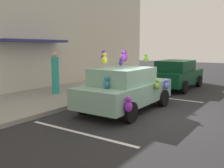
# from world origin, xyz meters

# --- Properties ---
(ground_plane) EXTENTS (60.00, 60.00, 0.00)m
(ground_plane) POSITION_xyz_m (0.00, 0.00, 0.00)
(ground_plane) COLOR #262628
(sidewalk) EXTENTS (24.00, 4.00, 0.15)m
(sidewalk) POSITION_xyz_m (0.00, 5.00, 0.07)
(sidewalk) COLOR gray
(sidewalk) RESTS_ON ground
(storefront_building) EXTENTS (24.00, 1.25, 6.40)m
(storefront_building) POSITION_xyz_m (0.00, 7.14, 3.19)
(storefront_building) COLOR beige
(storefront_building) RESTS_ON ground
(parking_stripe_front) EXTENTS (0.12, 3.60, 0.01)m
(parking_stripe_front) POSITION_xyz_m (2.91, 1.00, 0.00)
(parking_stripe_front) COLOR silver
(parking_stripe_front) RESTS_ON ground
(parking_stripe_rear) EXTENTS (0.12, 3.60, 0.01)m
(parking_stripe_rear) POSITION_xyz_m (-2.70, 1.00, 0.00)
(parking_stripe_rear) COLOR silver
(parking_stripe_rear) RESTS_ON ground
(plush_covered_car) EXTENTS (4.11, 2.15, 2.15)m
(plush_covered_car) POSITION_xyz_m (0.07, 1.25, 0.81)
(plush_covered_car) COLOR #80AB95
(plush_covered_car) RESTS_ON ground
(parked_sedan_behind) EXTENTS (4.16, 1.96, 1.54)m
(parked_sedan_behind) POSITION_xyz_m (5.65, 1.38, 0.79)
(parked_sedan_behind) COLOR #0A381E
(parked_sedan_behind) RESTS_ON ground
(teddy_bear_on_sidewalk) EXTENTS (0.33, 0.28, 0.64)m
(teddy_bear_on_sidewalk) POSITION_xyz_m (2.78, 3.97, 0.45)
(teddy_bear_on_sidewalk) COLOR pink
(teddy_bear_on_sidewalk) RESTS_ON sidewalk
(pedestrian_near_shopfront) EXTENTS (0.33, 0.33, 1.88)m
(pedestrian_near_shopfront) POSITION_xyz_m (0.36, 5.11, 1.03)
(pedestrian_near_shopfront) COLOR teal
(pedestrian_near_shopfront) RESTS_ON sidewalk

